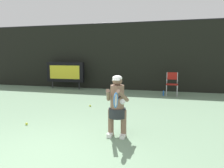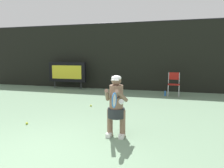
% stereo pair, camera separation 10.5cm
% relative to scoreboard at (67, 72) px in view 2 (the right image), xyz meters
% --- Properties ---
extents(ground, '(18.00, 22.00, 0.03)m').
position_rel_scoreboard_xyz_m(ground, '(3.43, -8.05, -0.96)').
color(ground, slate).
extents(backdrop_screen, '(18.00, 0.12, 3.66)m').
position_rel_scoreboard_xyz_m(backdrop_screen, '(3.43, 0.64, 0.86)').
color(backdrop_screen, black).
rests_on(backdrop_screen, ground).
extents(scoreboard, '(2.20, 0.21, 1.50)m').
position_rel_scoreboard_xyz_m(scoreboard, '(0.00, 0.00, 0.00)').
color(scoreboard, black).
rests_on(scoreboard, ground).
extents(umpire_chair, '(0.52, 0.44, 1.08)m').
position_rel_scoreboard_xyz_m(umpire_chair, '(5.79, -0.60, -0.33)').
color(umpire_chair, '#B7B7BC').
rests_on(umpire_chair, ground).
extents(water_bottle, '(0.07, 0.07, 0.27)m').
position_rel_scoreboard_xyz_m(water_bottle, '(5.42, -0.79, -0.82)').
color(water_bottle, blue).
rests_on(water_bottle, ground).
extents(tennis_player, '(0.53, 0.61, 1.41)m').
position_rel_scoreboard_xyz_m(tennis_player, '(4.55, -6.34, -0.19)').
color(tennis_player, white).
rests_on(tennis_player, ground).
extents(tennis_racket, '(0.03, 0.60, 0.31)m').
position_rel_scoreboard_xyz_m(tennis_racket, '(4.65, -6.84, 0.01)').
color(tennis_racket, black).
extents(tennis_ball_loose, '(0.07, 0.07, 0.07)m').
position_rel_scoreboard_xyz_m(tennis_ball_loose, '(2.01, -6.18, -0.91)').
color(tennis_ball_loose, '#CCDB3D').
rests_on(tennis_ball_loose, ground).
extents(tennis_ball_spare, '(0.07, 0.07, 0.07)m').
position_rel_scoreboard_xyz_m(tennis_ball_spare, '(2.90, -3.74, -0.91)').
color(tennis_ball_spare, '#CCDB3D').
rests_on(tennis_ball_spare, ground).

